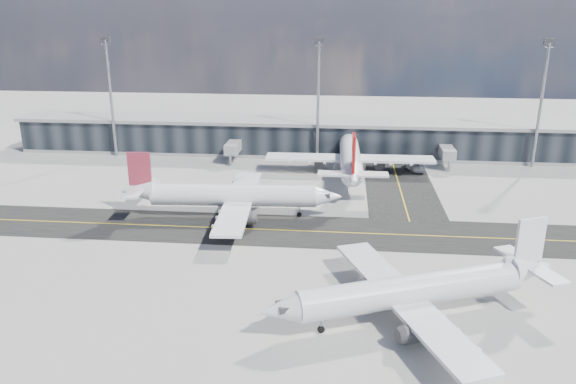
% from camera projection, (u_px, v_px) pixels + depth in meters
% --- Properties ---
extents(ground, '(300.00, 300.00, 0.00)m').
position_uv_depth(ground, '(302.00, 241.00, 89.82)').
color(ground, gray).
rests_on(ground, ground).
extents(taxiway_lanes, '(180.00, 63.00, 0.03)m').
position_uv_depth(taxiway_lanes, '(329.00, 217.00, 99.58)').
color(taxiway_lanes, black).
rests_on(taxiway_lanes, ground).
extents(terminal_concourse, '(152.00, 19.80, 8.80)m').
position_uv_depth(terminal_concourse, '(319.00, 138.00, 140.32)').
color(terminal_concourse, black).
rests_on(terminal_concourse, ground).
extents(floodlight_masts, '(102.50, 0.70, 28.90)m').
position_uv_depth(floodlight_masts, '(318.00, 96.00, 130.12)').
color(floodlight_masts, gray).
rests_on(floodlight_masts, ground).
extents(airliner_af, '(38.95, 33.19, 11.54)m').
position_uv_depth(airliner_af, '(230.00, 195.00, 99.18)').
color(airliner_af, white).
rests_on(airliner_af, ground).
extents(airliner_redtail, '(37.48, 44.05, 13.08)m').
position_uv_depth(airliner_redtail, '(350.00, 156.00, 123.10)').
color(airliner_redtail, white).
rests_on(airliner_redtail, ground).
extents(airliner_near, '(36.30, 31.41, 11.19)m').
position_uv_depth(airliner_near, '(416.00, 290.00, 66.66)').
color(airliner_near, silver).
rests_on(airliner_near, ground).
extents(baggage_tug, '(3.05, 1.89, 1.79)m').
position_uv_depth(baggage_tug, '(222.00, 232.00, 90.94)').
color(baggage_tug, orange).
rests_on(baggage_tug, ground).
extents(service_van, '(4.53, 6.58, 1.67)m').
position_uv_depth(service_van, '(415.00, 167.00, 127.50)').
color(service_van, white).
rests_on(service_van, ground).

